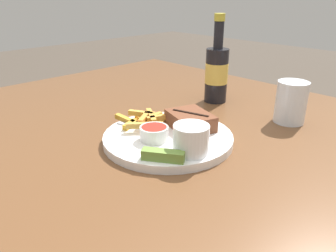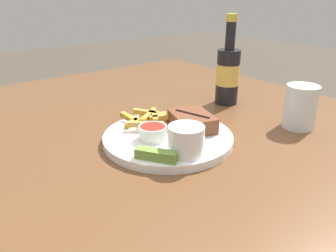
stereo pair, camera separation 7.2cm
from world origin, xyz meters
name	(u,v)px [view 1 (the left image)]	position (x,y,z in m)	size (l,w,h in m)	color
dining_table	(168,168)	(0.00, 0.00, 0.68)	(1.44, 1.21, 0.75)	brown
dinner_plate	(168,138)	(0.00, 0.00, 0.76)	(0.29, 0.29, 0.02)	white
steak_portion	(190,121)	(0.01, 0.06, 0.79)	(0.13, 0.11, 0.04)	brown
fries_pile	(146,119)	(-0.08, 0.01, 0.78)	(0.15, 0.14, 0.02)	#CF823F
coleslaw_cup	(191,138)	(0.09, -0.03, 0.80)	(0.07, 0.07, 0.06)	white
dipping_sauce_cup	(154,132)	(0.00, -0.04, 0.78)	(0.06, 0.06, 0.03)	silver
pickle_spear	(163,155)	(0.08, -0.09, 0.78)	(0.08, 0.06, 0.02)	olive
fork_utensil	(139,127)	(-0.07, -0.02, 0.77)	(0.13, 0.05, 0.00)	#B7B7BC
beer_bottle	(217,72)	(-0.11, 0.30, 0.84)	(0.07, 0.07, 0.26)	black
drinking_glass	(291,102)	(0.13, 0.31, 0.80)	(0.08, 0.08, 0.11)	silver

